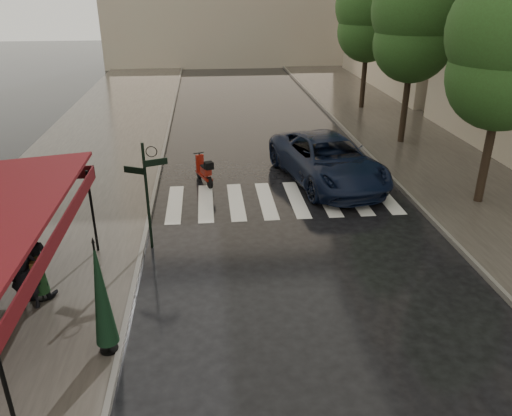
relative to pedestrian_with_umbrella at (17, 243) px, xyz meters
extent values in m
plane|color=black|center=(3.69, -0.21, -1.78)|extent=(120.00, 120.00, 0.00)
cube|color=#38332D|center=(-0.81, 11.79, -1.72)|extent=(6.00, 60.00, 0.12)
cube|color=#38332D|center=(13.94, 11.79, -1.72)|extent=(5.50, 60.00, 0.12)
cube|color=#595651|center=(2.24, 11.79, -1.70)|extent=(0.12, 60.00, 0.16)
cube|color=#595651|center=(11.14, 11.79, -1.70)|extent=(0.12, 60.00, 0.16)
cube|color=silver|center=(2.99, 5.79, -1.77)|extent=(0.50, 3.20, 0.01)
cube|color=silver|center=(4.04, 5.79, -1.77)|extent=(0.50, 3.20, 0.01)
cube|color=silver|center=(5.09, 5.79, -1.77)|extent=(0.50, 3.20, 0.01)
cube|color=silver|center=(6.14, 5.79, -1.77)|extent=(0.50, 3.20, 0.01)
cube|color=silver|center=(7.19, 5.79, -1.77)|extent=(0.50, 3.20, 0.01)
cube|color=silver|center=(8.24, 5.79, -1.77)|extent=(0.50, 3.20, 0.01)
cube|color=silver|center=(9.29, 5.79, -1.77)|extent=(0.50, 3.20, 0.01)
cube|color=silver|center=(10.34, 5.79, -1.77)|extent=(0.50, 3.20, 0.01)
cube|color=#4E0B12|center=(1.17, -0.71, 0.57)|extent=(0.04, 7.00, 0.35)
cylinder|color=black|center=(1.04, -3.96, -0.48)|extent=(0.07, 0.07, 2.35)
cylinder|color=black|center=(1.04, 2.54, -0.48)|extent=(0.07, 0.07, 2.35)
cylinder|color=black|center=(2.49, 2.79, -0.23)|extent=(0.08, 0.08, 3.10)
cube|color=black|center=(2.79, 2.79, 0.77)|extent=(0.62, 0.26, 0.18)
cube|color=black|center=(2.21, 2.79, 0.57)|extent=(0.56, 0.29, 0.18)
cylinder|color=black|center=(13.29, 4.79, 0.47)|extent=(0.28, 0.28, 4.26)
sphere|color=#213D16|center=(13.29, 4.79, 2.52)|extent=(3.40, 3.40, 3.40)
sphere|color=#213D16|center=(13.29, 4.79, 3.81)|extent=(3.80, 3.80, 3.80)
cylinder|color=black|center=(13.19, 11.79, 0.58)|extent=(0.28, 0.28, 4.48)
sphere|color=#213D16|center=(13.19, 11.79, 2.74)|extent=(3.40, 3.40, 3.40)
sphere|color=#213D16|center=(13.19, 11.79, 4.10)|extent=(3.80, 3.80, 3.80)
cylinder|color=black|center=(13.39, 18.79, 0.53)|extent=(0.28, 0.28, 4.37)
sphere|color=#213D16|center=(13.39, 18.79, 2.63)|extent=(3.40, 3.40, 3.40)
sphere|color=#213D16|center=(13.39, 18.79, 3.96)|extent=(3.80, 3.80, 3.80)
imported|color=black|center=(0.00, 0.00, -0.79)|extent=(0.68, 0.49, 1.75)
imported|color=black|center=(0.00, 0.00, 0.36)|extent=(1.15, 1.16, 0.95)
cube|color=#473012|center=(0.25, 0.03, -0.66)|extent=(0.18, 0.34, 0.37)
imported|color=black|center=(0.03, 0.42, -0.70)|extent=(0.96, 0.77, 1.91)
cylinder|color=black|center=(4.21, 7.13, -1.56)|extent=(0.24, 0.44, 0.44)
cylinder|color=black|center=(3.81, 8.21, -1.56)|extent=(0.24, 0.44, 0.44)
cube|color=maroon|center=(4.00, 7.69, -1.49)|extent=(0.65, 1.21, 0.09)
cube|color=maroon|center=(4.08, 7.48, -1.21)|extent=(0.43, 0.57, 0.26)
cube|color=maroon|center=(3.86, 8.08, -1.14)|extent=(0.31, 0.20, 0.69)
cylinder|color=black|center=(3.83, 8.17, -0.75)|extent=(0.41, 0.18, 0.03)
cube|color=black|center=(4.20, 7.16, -0.91)|extent=(0.37, 0.36, 0.26)
imported|color=black|center=(8.62, 7.40, -0.92)|extent=(4.02, 6.60, 1.71)
cylinder|color=black|center=(2.04, -1.71, -1.63)|extent=(0.37, 0.37, 0.05)
cylinder|color=black|center=(2.04, -1.71, -0.40)|extent=(0.04, 0.04, 2.42)
cone|color=black|center=(2.04, -1.71, -0.28)|extent=(0.45, 0.45, 2.30)
cylinder|color=black|center=(0.19, 0.29, -1.63)|extent=(0.31, 0.31, 0.05)
cylinder|color=black|center=(0.19, 0.29, -0.63)|extent=(0.03, 0.03, 1.96)
cone|color=black|center=(0.19, 0.29, -0.53)|extent=(0.38, 0.38, 1.86)
camera|label=1|loc=(4.19, -9.97, 5.14)|focal=35.00mm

